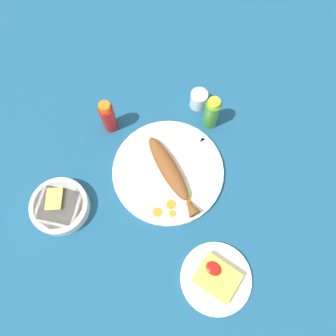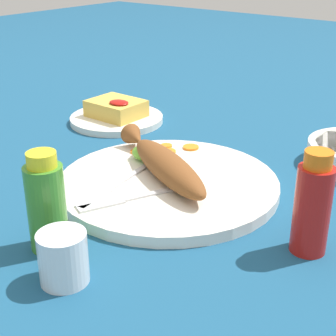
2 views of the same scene
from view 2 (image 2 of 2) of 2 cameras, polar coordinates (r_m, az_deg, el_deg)
ground_plane at (r=0.84m, az=-0.00°, el=-2.36°), size 4.00×4.00×0.00m
main_plate at (r=0.84m, az=-0.00°, el=-1.81°), size 0.36×0.36×0.02m
fried_fish at (r=0.84m, az=-0.50°, el=0.57°), size 0.28×0.17×0.04m
fork_near at (r=0.77m, az=-4.33°, el=-3.42°), size 0.09×0.17×0.00m
fork_far at (r=0.81m, az=-6.23°, el=-2.14°), size 0.04×0.19×0.00m
carrot_slice_near at (r=0.96m, az=2.55°, el=2.30°), size 0.03×0.03×0.00m
carrot_slice_mid at (r=0.94m, az=-0.04°, el=1.83°), size 0.03×0.03×0.00m
carrot_slice_far at (r=0.97m, az=-0.19°, el=2.47°), size 0.02×0.02×0.00m
carrot_slice_extra at (r=0.94m, az=-3.55°, el=1.82°), size 0.02×0.02×0.00m
lime_wedge_main at (r=0.91m, az=-2.61°, el=1.69°), size 0.05×0.04×0.03m
hot_sauce_bottle_red at (r=0.68m, az=15.72°, el=-4.05°), size 0.05×0.05×0.14m
hot_sauce_bottle_green at (r=0.68m, az=-13.33°, el=-3.92°), size 0.05×0.05×0.14m
salt_cup at (r=0.63m, az=-11.51°, el=-10.03°), size 0.06×0.06×0.06m
side_plate_fries at (r=1.16m, az=-5.71°, el=5.42°), size 0.21×0.21×0.01m
fries_pile at (r=1.15m, az=-5.75°, el=6.61°), size 0.11×0.09×0.04m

